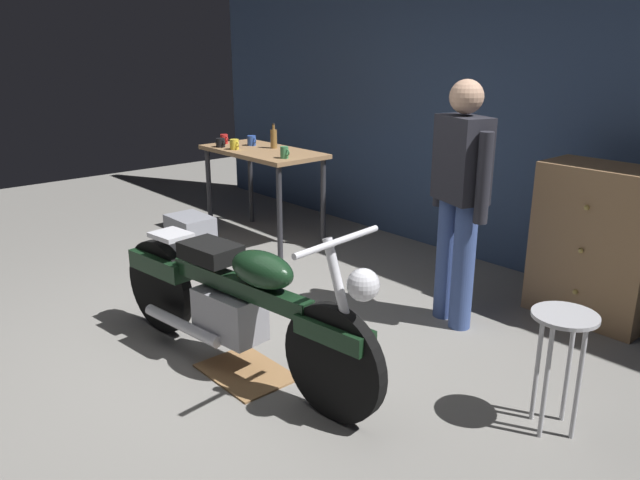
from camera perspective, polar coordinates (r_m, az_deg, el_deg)
name	(u,v)px	position (r m, az deg, el deg)	size (l,w,h in m)	color
ground_plane	(233,362)	(3.96, -8.00, -11.01)	(12.00, 12.00, 0.00)	gray
back_wall	(508,85)	(5.52, 16.92, 13.50)	(8.00, 0.12, 3.10)	#384C70
workbench	(263,161)	(6.07, -5.29, 7.24)	(1.30, 0.64, 0.90)	#99724C
motorcycle	(236,300)	(3.68, -7.75, -5.51)	(2.18, 0.64, 1.00)	black
person_standing	(460,194)	(4.23, 12.72, 4.14)	(0.54, 0.33, 1.67)	#3D5391
shop_stool	(562,340)	(3.29, 21.37, -8.59)	(0.32, 0.32, 0.64)	#B2B2B7
wooden_dresser	(597,244)	(4.73, 24.10, -0.31)	(0.80, 0.47, 1.10)	#99724C
drip_tray	(246,372)	(3.82, -6.84, -11.96)	(0.56, 0.40, 0.01)	olive
storage_bin	(191,234)	(5.95, -11.81, 0.58)	(0.44, 0.32, 0.34)	gray
mug_green_speckled	(285,152)	(5.56, -3.28, 8.04)	(0.11, 0.07, 0.11)	#3D7F4C
mug_blue_enamel	(252,141)	(6.29, -6.30, 9.08)	(0.12, 0.08, 0.10)	#2D51AD
mug_yellow_tall	(234,144)	(6.08, -7.88, 8.70)	(0.12, 0.09, 0.10)	yellow
mug_black_matte	(221,143)	(6.24, -9.13, 8.83)	(0.12, 0.09, 0.09)	black
mug_red_diner	(224,139)	(6.45, -8.80, 9.17)	(0.11, 0.08, 0.09)	red
bottle	(274,138)	(6.10, -4.28, 9.32)	(0.06, 0.06, 0.24)	olive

